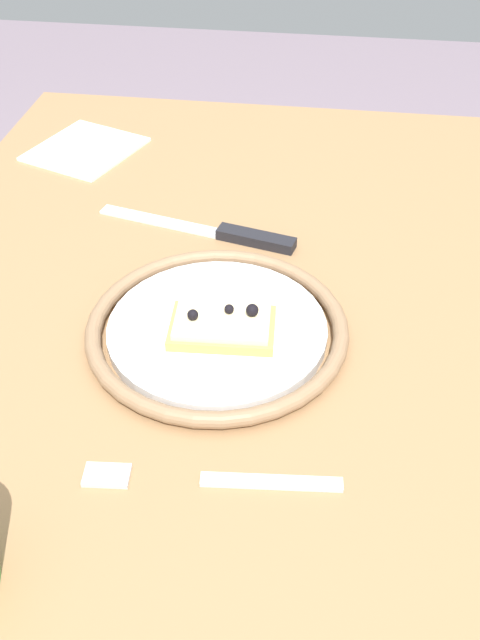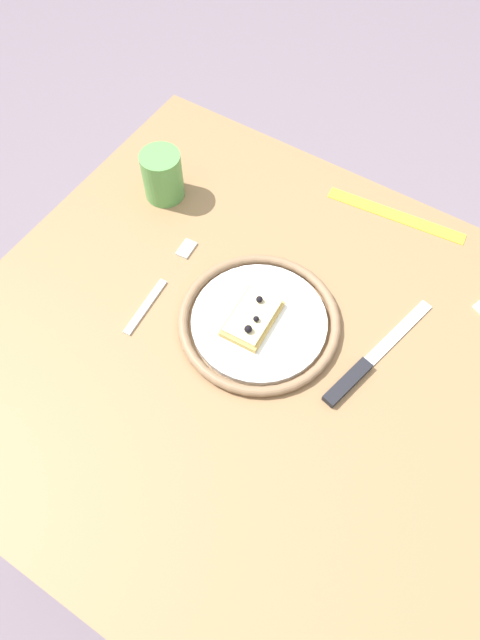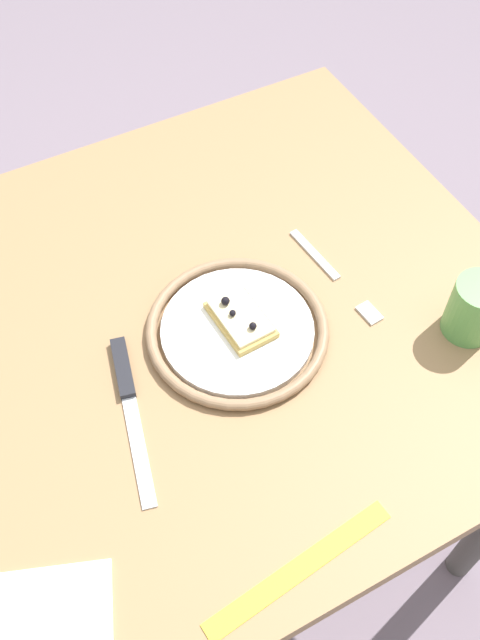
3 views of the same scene
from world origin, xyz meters
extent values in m
plane|color=slate|center=(0.00, 0.00, 0.00)|extent=(6.00, 6.00, 0.00)
cube|color=#936D47|center=(0.00, 0.00, 0.71)|extent=(0.96, 0.82, 0.03)
cylinder|color=#4C4742|center=(-0.42, 0.35, 0.35)|extent=(0.05, 0.05, 0.70)
cylinder|color=white|center=(-0.05, 0.05, 0.73)|extent=(0.21, 0.21, 0.01)
torus|color=#8C6B4C|center=(-0.05, 0.05, 0.74)|extent=(0.25, 0.25, 0.02)
cube|color=tan|center=(-0.06, 0.04, 0.74)|extent=(0.07, 0.10, 0.01)
cube|color=beige|center=(-0.06, 0.04, 0.75)|extent=(0.06, 0.09, 0.01)
sphere|color=black|center=(-0.05, 0.01, 0.76)|extent=(0.01, 0.01, 0.01)
sphere|color=black|center=(-0.07, 0.07, 0.76)|extent=(0.01, 0.01, 0.01)
sphere|color=black|center=(-0.05, 0.03, 0.76)|extent=(0.01, 0.01, 0.01)
cube|color=silver|center=(0.13, 0.15, 0.73)|extent=(0.05, 0.15, 0.00)
cube|color=black|center=(0.11, 0.03, 0.73)|extent=(0.04, 0.09, 0.01)
cube|color=silver|center=(-0.22, -0.02, 0.73)|extent=(0.02, 0.11, 0.00)
cube|color=silver|center=(-0.23, 0.10, 0.73)|extent=(0.03, 0.04, 0.00)
cylinder|color=#599E4C|center=(-0.34, 0.19, 0.77)|extent=(0.07, 0.07, 0.09)
cube|color=yellow|center=(0.03, 0.36, 0.73)|extent=(0.25, 0.05, 0.00)
camera|label=1|loc=(-0.57, -0.05, 1.18)|focal=40.46mm
camera|label=2|loc=(0.15, -0.34, 1.48)|focal=31.65mm
camera|label=3|loc=(0.20, 0.53, 1.52)|focal=39.52mm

